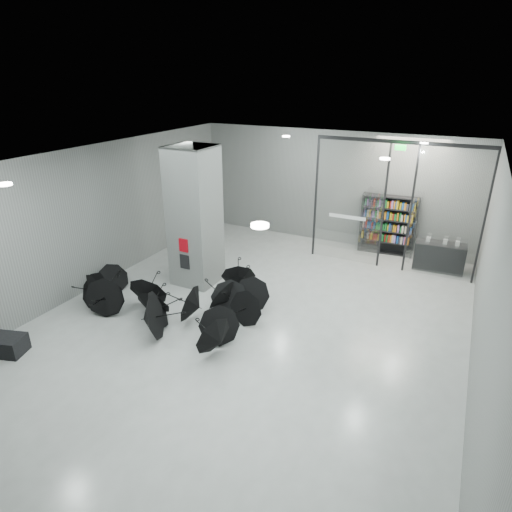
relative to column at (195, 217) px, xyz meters
The scene contains 9 objects.
room 3.31m from the column, 38.66° to the right, with size 14.00×14.02×4.01m.
column is the anchor object (origin of this frame).
fire_cabinet 0.90m from the column, 90.00° to the right, with size 0.28×0.04×0.38m, color #A50A07.
info_panel 1.31m from the column, 90.00° to the right, with size 0.30×0.03×0.42m, color black.
exit_sign 6.18m from the column, 33.96° to the left, with size 0.30×0.06×0.15m, color #0CE533.
glass_partition 6.02m from the column, 35.58° to the left, with size 5.06×0.08×4.00m.
bookshelf 6.68m from the column, 45.95° to the left, with size 1.84×0.37×2.02m, color black, non-canonical shape.
shop_counter 7.71m from the column, 32.31° to the left, with size 1.49×0.60×0.90m, color black.
umbrella_cluster 2.69m from the column, 71.59° to the right, with size 5.62×4.36×1.29m.
Camera 1 is at (4.30, -7.73, 5.77)m, focal length 30.32 mm.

